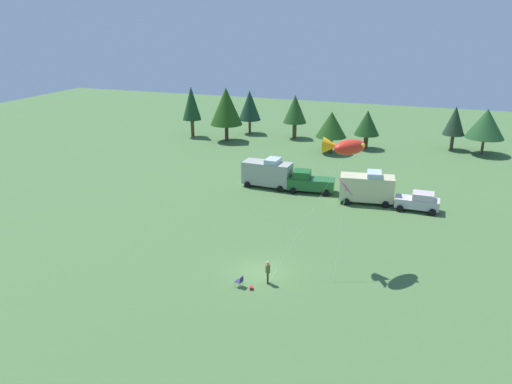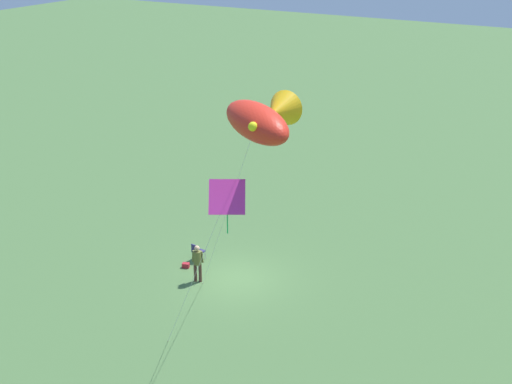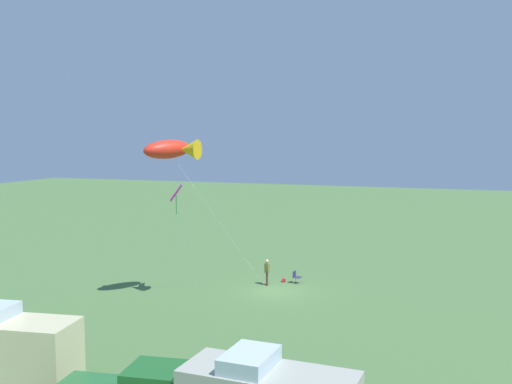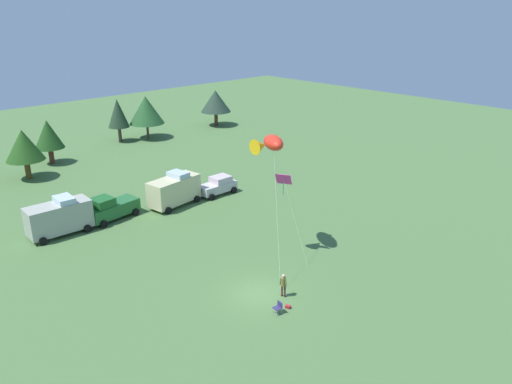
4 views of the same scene
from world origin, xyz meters
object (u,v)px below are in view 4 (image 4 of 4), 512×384
(van_camper_beige, at_px, (174,190))
(kite_diamond_rainbow, at_px, (284,181))
(car_silver_compact, at_px, (218,186))
(person_kite_flyer, at_px, (283,284))
(folding_chair, at_px, (278,307))
(truck_green_flatbed, at_px, (111,208))
(kite_large_fish, at_px, (270,143))
(van_motorhome_grey, at_px, (59,217))
(backpack_on_grass, at_px, (288,307))

(van_camper_beige, bearing_deg, kite_diamond_rainbow, -97.41)
(car_silver_compact, relative_size, kite_diamond_rainbow, 0.60)
(person_kite_flyer, xyz_separation_m, folding_chair, (-1.68, -1.16, -0.53))
(truck_green_flatbed, height_order, kite_large_fish, kite_large_fish)
(person_kite_flyer, bearing_deg, car_silver_compact, -136.35)
(car_silver_compact, distance_m, kite_diamond_rainbow, 16.00)
(folding_chair, bearing_deg, van_camper_beige, -98.98)
(van_motorhome_grey, xyz_separation_m, truck_green_flatbed, (4.84, -0.07, -0.54))
(van_motorhome_grey, bearing_deg, van_camper_beige, -4.13)
(kite_large_fish, bearing_deg, car_silver_compact, 67.77)
(van_camper_beige, distance_m, kite_large_fish, 15.58)
(person_kite_flyer, distance_m, kite_diamond_rainbow, 8.19)
(folding_chair, bearing_deg, van_motorhome_grey, -69.00)
(kite_large_fish, distance_m, kite_diamond_rainbow, 3.04)
(kite_large_fish, bearing_deg, folding_chair, -130.94)
(person_kite_flyer, xyz_separation_m, truck_green_flatbed, (-2.07, 20.38, 0.08))
(van_motorhome_grey, xyz_separation_m, kite_diamond_rainbow, (11.36, -16.11, 4.72))
(van_camper_beige, bearing_deg, truck_green_flatbed, 160.75)
(folding_chair, relative_size, kite_diamond_rainbow, 0.12)
(folding_chair, xyz_separation_m, car_silver_compact, (11.10, 19.71, 0.46))
(person_kite_flyer, distance_m, backpack_on_grass, 1.71)
(person_kite_flyer, bearing_deg, truck_green_flatbed, -103.64)
(backpack_on_grass, bearing_deg, van_camper_beige, 75.98)
(truck_green_flatbed, bearing_deg, folding_chair, 83.71)
(van_motorhome_grey, bearing_deg, kite_large_fish, -51.16)
(van_camper_beige, bearing_deg, person_kite_flyer, -110.69)
(person_kite_flyer, relative_size, kite_large_fish, 0.18)
(van_motorhome_grey, relative_size, truck_green_flatbed, 1.05)
(folding_chair, relative_size, truck_green_flatbed, 0.16)
(folding_chair, height_order, kite_diamond_rainbow, kite_diamond_rainbow)
(backpack_on_grass, xyz_separation_m, truck_green_flatbed, (-1.27, 21.58, 0.99))
(person_kite_flyer, xyz_separation_m, backpack_on_grass, (-0.80, -1.21, -0.91))
(backpack_on_grass, distance_m, van_motorhome_grey, 22.55)
(van_motorhome_grey, distance_m, kite_diamond_rainbow, 20.27)
(folding_chair, relative_size, car_silver_compact, 0.19)
(person_kite_flyer, relative_size, kite_diamond_rainbow, 0.25)
(folding_chair, xyz_separation_m, kite_diamond_rainbow, (6.13, 5.49, 5.87))
(person_kite_flyer, height_order, folding_chair, person_kite_flyer)
(folding_chair, bearing_deg, truck_green_flatbed, -81.57)
(backpack_on_grass, height_order, kite_diamond_rainbow, kite_diamond_rainbow)
(person_kite_flyer, bearing_deg, kite_diamond_rainbow, -155.21)
(folding_chair, height_order, van_motorhome_grey, van_motorhome_grey)
(van_motorhome_grey, height_order, kite_large_fish, kite_large_fish)
(folding_chair, relative_size, van_camper_beige, 0.14)
(person_kite_flyer, relative_size, van_motorhome_grey, 0.32)
(van_camper_beige, relative_size, car_silver_compact, 1.34)
(car_silver_compact, bearing_deg, kite_large_fish, -112.05)
(kite_diamond_rainbow, bearing_deg, truck_green_flatbed, 112.13)
(kite_diamond_rainbow, bearing_deg, van_camper_beige, 90.68)
(folding_chair, distance_m, kite_large_fish, 12.33)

